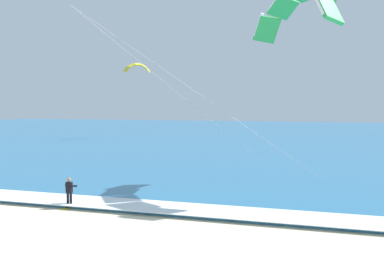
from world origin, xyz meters
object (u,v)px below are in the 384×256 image
Objects in this scene: kitesurfer at (69,191)px; kite_primary at (296,7)px; kite_distant at (137,67)px; surfboard at (70,207)px.

kite_primary reaches higher than kitesurfer.
kite_primary is 3.79× the size of kite_distant.
surfboard is 0.10× the size of kite_primary.
surfboard is at bearing -70.19° from kite_distant.
kite_distant reaches higher than kitesurfer.
surfboard is at bearing -92.76° from kitesurfer.
surfboard is 0.84× the size of kitesurfer.
kitesurfer is 18.26m from kite_primary.
kitesurfer is 0.44× the size of kite_distant.
kite_primary is at bearing 36.55° from kitesurfer.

